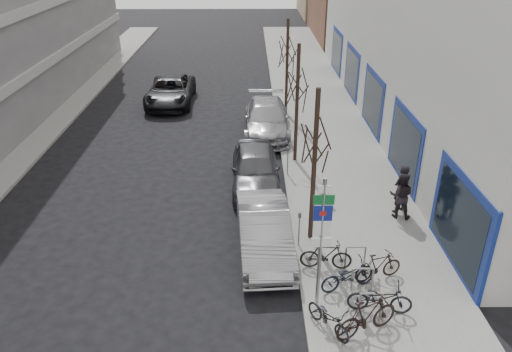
{
  "coord_description": "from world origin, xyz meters",
  "views": [
    {
      "loc": [
        0.53,
        -11.13,
        9.8
      ],
      "look_at": [
        0.72,
        4.58,
        2.0
      ],
      "focal_mm": 35.0,
      "sensor_mm": 36.0,
      "label": 1
    }
  ],
  "objects_px": {
    "bike_rack": "(363,277)",
    "parked_car_front": "(264,232)",
    "meter_front": "(299,226)",
    "bike_near_left": "(329,316)",
    "tree_far": "(288,45)",
    "tree_mid": "(298,76)",
    "meter_mid": "(288,158)",
    "parked_car_mid": "(255,168)",
    "highway_sign_pole": "(321,237)",
    "bike_near_right": "(367,316)",
    "parked_car_back": "(267,119)",
    "tree_near": "(316,131)",
    "bike_mid_curb": "(348,273)",
    "bike_mid_inner": "(326,255)",
    "pedestrian_near": "(401,189)",
    "meter_back": "(281,115)",
    "pedestrian_far": "(401,195)",
    "lane_car": "(171,91)",
    "bike_far_inner": "(378,266)",
    "bike_far_curb": "(380,296)"
  },
  "relations": [
    {
      "from": "bike_rack",
      "to": "tree_far",
      "type": "bearing_deg",
      "value": 94.32
    },
    {
      "from": "meter_back",
      "to": "bike_far_curb",
      "type": "height_order",
      "value": "meter_back"
    },
    {
      "from": "highway_sign_pole",
      "to": "bike_rack",
      "type": "height_order",
      "value": "highway_sign_pole"
    },
    {
      "from": "meter_front",
      "to": "parked_car_mid",
      "type": "height_order",
      "value": "parked_car_mid"
    },
    {
      "from": "bike_rack",
      "to": "bike_mid_curb",
      "type": "distance_m",
      "value": 0.42
    },
    {
      "from": "highway_sign_pole",
      "to": "bike_near_right",
      "type": "bearing_deg",
      "value": -44.47
    },
    {
      "from": "tree_mid",
      "to": "parked_car_mid",
      "type": "xyz_separation_m",
      "value": [
        -1.87,
        -2.33,
        -3.27
      ]
    },
    {
      "from": "bike_rack",
      "to": "parked_car_mid",
      "type": "distance_m",
      "value": 7.71
    },
    {
      "from": "pedestrian_near",
      "to": "meter_front",
      "type": "bearing_deg",
      "value": -8.49
    },
    {
      "from": "bike_rack",
      "to": "tree_far",
      "type": "height_order",
      "value": "tree_far"
    },
    {
      "from": "meter_front",
      "to": "meter_back",
      "type": "relative_size",
      "value": 1.0
    },
    {
      "from": "tree_mid",
      "to": "bike_near_left",
      "type": "relative_size",
      "value": 3.47
    },
    {
      "from": "tree_far",
      "to": "meter_back",
      "type": "xyz_separation_m",
      "value": [
        -0.45,
        -2.5,
        -3.19
      ]
    },
    {
      "from": "bike_mid_curb",
      "to": "bike_mid_inner",
      "type": "distance_m",
      "value": 1.11
    },
    {
      "from": "highway_sign_pole",
      "to": "bike_rack",
      "type": "xyz_separation_m",
      "value": [
        1.4,
        0.61,
        -1.8
      ]
    },
    {
      "from": "tree_mid",
      "to": "bike_mid_curb",
      "type": "distance_m",
      "value": 9.92
    },
    {
      "from": "bike_rack",
      "to": "meter_mid",
      "type": "bearing_deg",
      "value": 101.8
    },
    {
      "from": "bike_mid_curb",
      "to": "pedestrian_far",
      "type": "height_order",
      "value": "pedestrian_far"
    },
    {
      "from": "bike_rack",
      "to": "pedestrian_far",
      "type": "xyz_separation_m",
      "value": [
        2.25,
        4.24,
        0.39
      ]
    },
    {
      "from": "bike_mid_curb",
      "to": "parked_car_front",
      "type": "bearing_deg",
      "value": 29.42
    },
    {
      "from": "meter_back",
      "to": "bike_rack",
      "type": "bearing_deg",
      "value": -82.98
    },
    {
      "from": "bike_near_right",
      "to": "parked_car_front",
      "type": "bearing_deg",
      "value": 7.04
    },
    {
      "from": "tree_mid",
      "to": "lane_car",
      "type": "height_order",
      "value": "tree_mid"
    },
    {
      "from": "pedestrian_far",
      "to": "tree_far",
      "type": "bearing_deg",
      "value": -55.0
    },
    {
      "from": "bike_rack",
      "to": "parked_car_front",
      "type": "distance_m",
      "value": 3.62
    },
    {
      "from": "meter_front",
      "to": "bike_near_left",
      "type": "xyz_separation_m",
      "value": [
        0.43,
        -4.0,
        -0.28
      ]
    },
    {
      "from": "tree_near",
      "to": "pedestrian_far",
      "type": "height_order",
      "value": "tree_near"
    },
    {
      "from": "meter_front",
      "to": "bike_far_curb",
      "type": "bearing_deg",
      "value": -59.4
    },
    {
      "from": "bike_mid_inner",
      "to": "pedestrian_near",
      "type": "bearing_deg",
      "value": -37.05
    },
    {
      "from": "meter_front",
      "to": "parked_car_mid",
      "type": "bearing_deg",
      "value": 106.91
    },
    {
      "from": "tree_near",
      "to": "tree_mid",
      "type": "relative_size",
      "value": 1.0
    },
    {
      "from": "tree_far",
      "to": "meter_mid",
      "type": "relative_size",
      "value": 4.33
    },
    {
      "from": "tree_mid",
      "to": "meter_mid",
      "type": "bearing_deg",
      "value": -106.7
    },
    {
      "from": "parked_car_mid",
      "to": "bike_rack",
      "type": "bearing_deg",
      "value": -67.75
    },
    {
      "from": "highway_sign_pole",
      "to": "bike_rack",
      "type": "bearing_deg",
      "value": 23.59
    },
    {
      "from": "tree_mid",
      "to": "bike_far_inner",
      "type": "distance_m",
      "value": 9.68
    },
    {
      "from": "meter_front",
      "to": "parked_car_front",
      "type": "distance_m",
      "value": 1.19
    },
    {
      "from": "tree_mid",
      "to": "bike_near_left",
      "type": "xyz_separation_m",
      "value": [
        -0.02,
        -11.0,
        -3.47
      ]
    },
    {
      "from": "lane_car",
      "to": "pedestrian_far",
      "type": "distance_m",
      "value": 17.52
    },
    {
      "from": "meter_back",
      "to": "parked_car_back",
      "type": "distance_m",
      "value": 0.83
    },
    {
      "from": "parked_car_mid",
      "to": "lane_car",
      "type": "relative_size",
      "value": 0.84
    },
    {
      "from": "meter_back",
      "to": "pedestrian_far",
      "type": "xyz_separation_m",
      "value": [
        3.9,
        -9.16,
        0.13
      ]
    },
    {
      "from": "tree_near",
      "to": "lane_car",
      "type": "xyz_separation_m",
      "value": [
        -7.0,
        15.4,
        -3.3
      ]
    },
    {
      "from": "bike_near_right",
      "to": "parked_car_back",
      "type": "relative_size",
      "value": 0.34
    },
    {
      "from": "tree_near",
      "to": "bike_mid_curb",
      "type": "distance_m",
      "value": 4.47
    },
    {
      "from": "tree_near",
      "to": "bike_mid_inner",
      "type": "xyz_separation_m",
      "value": [
        0.28,
        -1.8,
        -3.45
      ]
    },
    {
      "from": "meter_back",
      "to": "bike_mid_inner",
      "type": "bearing_deg",
      "value": -86.6
    },
    {
      "from": "highway_sign_pole",
      "to": "pedestrian_near",
      "type": "xyz_separation_m",
      "value": [
        3.73,
        5.24,
        -1.35
      ]
    },
    {
      "from": "tree_mid",
      "to": "bike_mid_inner",
      "type": "bearing_deg",
      "value": -88.06
    },
    {
      "from": "bike_far_inner",
      "to": "lane_car",
      "type": "xyz_separation_m",
      "value": [
        -8.79,
        17.75,
        0.17
      ]
    }
  ]
}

